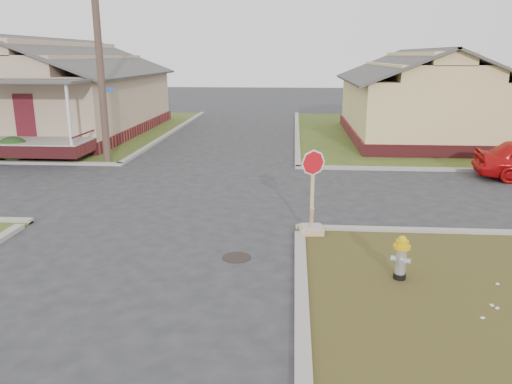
{
  "coord_description": "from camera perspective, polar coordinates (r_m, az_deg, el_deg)",
  "views": [
    {
      "loc": [
        3.4,
        -10.67,
        4.31
      ],
      "look_at": [
        2.51,
        1.0,
        1.1
      ],
      "focal_mm": 35.0,
      "sensor_mm": 36.0,
      "label": 1
    }
  ],
  "objects": [
    {
      "name": "ground",
      "position": [
        12.0,
        -12.49,
        -6.1
      ],
      "size": [
        120.0,
        120.0,
        0.0
      ],
      "primitive_type": "plane",
      "color": "#28292B",
      "rests_on": "ground"
    },
    {
      "name": "verge_far_left",
      "position": [
        33.3,
        -25.38,
        6.49
      ],
      "size": [
        19.0,
        19.0,
        0.05
      ],
      "primitive_type": "cube",
      "color": "#384D1B",
      "rests_on": "ground"
    },
    {
      "name": "curbs",
      "position": [
        16.6,
        -7.63,
        0.16
      ],
      "size": [
        80.0,
        40.0,
        0.12
      ],
      "primitive_type": null,
      "color": "#9C978D",
      "rests_on": "ground"
    },
    {
      "name": "manhole",
      "position": [
        11.11,
        -2.21,
        -7.47
      ],
      "size": [
        0.64,
        0.64,
        0.01
      ],
      "primitive_type": "cylinder",
      "color": "black",
      "rests_on": "ground"
    },
    {
      "name": "corner_house",
      "position": [
        30.52,
        -22.1,
        10.43
      ],
      "size": [
        10.1,
        15.5,
        5.3
      ],
      "color": "maroon",
      "rests_on": "ground"
    },
    {
      "name": "side_house_yellow",
      "position": [
        28.04,
        18.24,
        10.26
      ],
      "size": [
        7.6,
        11.6,
        4.7
      ],
      "color": "maroon",
      "rests_on": "ground"
    },
    {
      "name": "utility_pole",
      "position": [
        20.99,
        -17.55,
        15.63
      ],
      "size": [
        1.8,
        0.28,
        9.0
      ],
      "color": "#463128",
      "rests_on": "ground"
    },
    {
      "name": "fire_hydrant",
      "position": [
        10.21,
        16.26,
        -6.96
      ],
      "size": [
        0.34,
        0.34,
        0.9
      ],
      "rotation": [
        0.0,
        0.0,
        -0.43
      ],
      "color": "black",
      "rests_on": "ground"
    },
    {
      "name": "stop_sign",
      "position": [
        12.38,
        6.37,
        -2.66
      ],
      "size": [
        0.6,
        0.58,
        2.1
      ],
      "rotation": [
        0.0,
        0.0,
        0.09
      ],
      "color": "tan",
      "rests_on": "ground"
    },
    {
      "name": "hedge_right",
      "position": [
        23.06,
        -26.0,
        4.48
      ],
      "size": [
        1.38,
        1.13,
        1.06
      ],
      "primitive_type": "ellipsoid",
      "color": "#193D16",
      "rests_on": "verge_far_left"
    }
  ]
}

